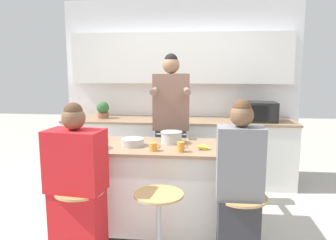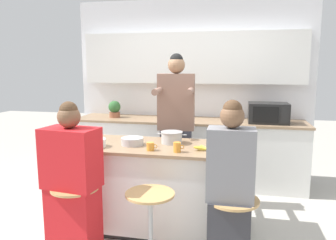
# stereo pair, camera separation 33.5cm
# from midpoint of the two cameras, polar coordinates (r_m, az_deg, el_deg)

# --- Properties ---
(ground_plane) EXTENTS (16.00, 16.00, 0.00)m
(ground_plane) POSITION_cam_midpoint_polar(r_m,az_deg,el_deg) (3.65, -2.91, -18.41)
(ground_plane) COLOR #B2ADA3
(wall_back) EXTENTS (3.58, 0.22, 2.70)m
(wall_back) POSITION_cam_midpoint_polar(r_m,az_deg,el_deg) (5.03, 0.19, 7.50)
(wall_back) COLOR white
(wall_back) RESTS_ON ground_plane
(back_counter) EXTENTS (3.33, 0.69, 0.94)m
(back_counter) POSITION_cam_midpoint_polar(r_m,az_deg,el_deg) (4.86, -0.22, -5.37)
(back_counter) COLOR white
(back_counter) RESTS_ON ground_plane
(kitchen_island) EXTENTS (1.70, 0.76, 0.90)m
(kitchen_island) POSITION_cam_midpoint_polar(r_m,az_deg,el_deg) (3.46, -2.97, -11.68)
(kitchen_island) COLOR black
(kitchen_island) RESTS_ON ground_plane
(bar_stool_leftmost) EXTENTS (0.42, 0.42, 0.65)m
(bar_stool_leftmost) POSITION_cam_midpoint_polar(r_m,az_deg,el_deg) (3.09, -18.11, -16.24)
(bar_stool_leftmost) COLOR tan
(bar_stool_leftmost) RESTS_ON ground_plane
(bar_stool_center) EXTENTS (0.42, 0.42, 0.65)m
(bar_stool_center) POSITION_cam_midpoint_polar(r_m,az_deg,el_deg) (2.90, -5.08, -17.57)
(bar_stool_center) COLOR tan
(bar_stool_center) RESTS_ON ground_plane
(bar_stool_rightmost) EXTENTS (0.42, 0.42, 0.65)m
(bar_stool_rightmost) POSITION_cam_midpoint_polar(r_m,az_deg,el_deg) (2.87, 9.14, -17.96)
(bar_stool_rightmost) COLOR tan
(bar_stool_rightmost) RESTS_ON ground_plane
(person_cooking) EXTENTS (0.48, 0.62, 1.85)m
(person_cooking) POSITION_cam_midpoint_polar(r_m,az_deg,el_deg) (4.00, -1.88, -1.85)
(person_cooking) COLOR #383842
(person_cooking) RESTS_ON ground_plane
(person_wrapped_blanket) EXTENTS (0.51, 0.34, 1.41)m
(person_wrapped_blanket) POSITION_cam_midpoint_polar(r_m,az_deg,el_deg) (2.99, -18.79, -11.43)
(person_wrapped_blanket) COLOR red
(person_wrapped_blanket) RESTS_ON ground_plane
(person_seated_near) EXTENTS (0.37, 0.27, 1.45)m
(person_seated_near) POSITION_cam_midpoint_polar(r_m,az_deg,el_deg) (2.73, 8.75, -12.91)
(person_seated_near) COLOR #333338
(person_seated_near) RESTS_ON ground_plane
(cooking_pot) EXTENTS (0.32, 0.23, 0.12)m
(cooking_pot) POSITION_cam_midpoint_polar(r_m,az_deg,el_deg) (3.41, -2.22, -3.06)
(cooking_pot) COLOR #B7BABC
(cooking_pot) RESTS_ON kitchen_island
(fruit_bowl) EXTENTS (0.22, 0.22, 0.08)m
(fruit_bowl) POSITION_cam_midpoint_polar(r_m,az_deg,el_deg) (3.31, -15.51, -4.17)
(fruit_bowl) COLOR white
(fruit_bowl) RESTS_ON kitchen_island
(mixing_bowl_steel) EXTENTS (0.23, 0.23, 0.08)m
(mixing_bowl_steel) POSITION_cam_midpoint_polar(r_m,az_deg,el_deg) (3.34, -9.04, -3.86)
(mixing_bowl_steel) COLOR #B7BABC
(mixing_bowl_steel) RESTS_ON kitchen_island
(coffee_cup_near) EXTENTS (0.10, 0.07, 0.09)m
(coffee_cup_near) POSITION_cam_midpoint_polar(r_m,az_deg,el_deg) (3.07, -0.88, -4.74)
(coffee_cup_near) COLOR orange
(coffee_cup_near) RESTS_ON kitchen_island
(coffee_cup_far) EXTENTS (0.11, 0.07, 0.08)m
(coffee_cup_far) POSITION_cam_midpoint_polar(r_m,az_deg,el_deg) (3.12, -5.64, -4.71)
(coffee_cup_far) COLOR orange
(coffee_cup_far) RESTS_ON kitchen_island
(banana_bunch) EXTENTS (0.16, 0.12, 0.05)m
(banana_bunch) POSITION_cam_midpoint_polar(r_m,az_deg,el_deg) (3.16, 3.12, -4.76)
(banana_bunch) COLOR yellow
(banana_bunch) RESTS_ON kitchen_island
(microwave) EXTENTS (0.53, 0.38, 0.27)m
(microwave) POSITION_cam_midpoint_polar(r_m,az_deg,el_deg) (4.71, 13.28, 1.42)
(microwave) COLOR black
(microwave) RESTS_ON back_counter
(potted_plant) EXTENTS (0.18, 0.18, 0.25)m
(potted_plant) POSITION_cam_midpoint_polar(r_m,az_deg,el_deg) (4.99, -13.17, 1.77)
(potted_plant) COLOR #93563D
(potted_plant) RESTS_ON back_counter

